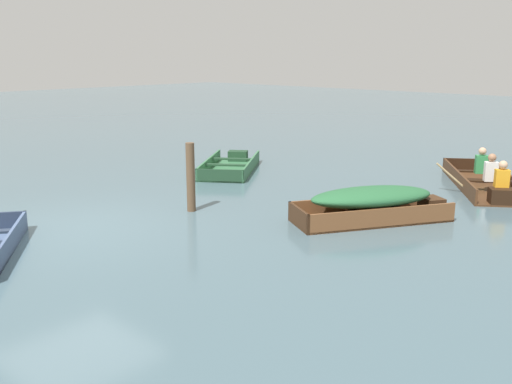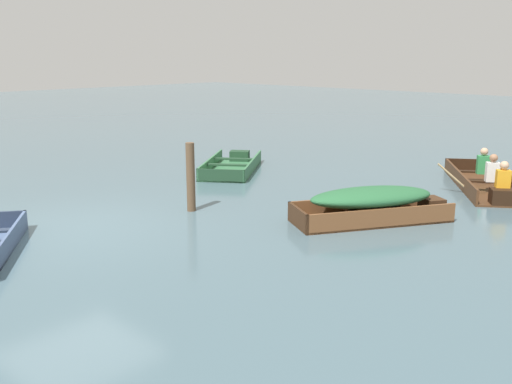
{
  "view_description": "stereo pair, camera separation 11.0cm",
  "coord_description": "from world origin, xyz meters",
  "px_view_note": "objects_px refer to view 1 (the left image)",
  "views": [
    {
      "loc": [
        9.13,
        -4.88,
        3.07
      ],
      "look_at": [
        1.46,
        3.34,
        0.35
      ],
      "focal_mm": 40.0,
      "sensor_mm": 36.0,
      "label": 1
    },
    {
      "loc": [
        9.21,
        -4.8,
        3.07
      ],
      "look_at": [
        1.46,
        3.34,
        0.35
      ],
      "focal_mm": 40.0,
      "sensor_mm": 36.0,
      "label": 2
    }
  ],
  "objects_px": {
    "mooring_post": "(191,177)",
    "rowboat_dark_varnish_with_crew": "(485,181)",
    "skiff_green_near_moored": "(231,166)",
    "skiff_wooden_brown_mid_moored": "(373,201)"
  },
  "relations": [
    {
      "from": "rowboat_dark_varnish_with_crew",
      "to": "mooring_post",
      "type": "relative_size",
      "value": 2.71
    },
    {
      "from": "skiff_green_near_moored",
      "to": "mooring_post",
      "type": "xyz_separation_m",
      "value": [
        2.42,
        -3.49,
        0.58
      ]
    },
    {
      "from": "skiff_green_near_moored",
      "to": "rowboat_dark_varnish_with_crew",
      "type": "xyz_separation_m",
      "value": [
        5.98,
        2.42,
        0.09
      ]
    },
    {
      "from": "skiff_wooden_brown_mid_moored",
      "to": "mooring_post",
      "type": "height_order",
      "value": "mooring_post"
    },
    {
      "from": "skiff_wooden_brown_mid_moored",
      "to": "rowboat_dark_varnish_with_crew",
      "type": "height_order",
      "value": "rowboat_dark_varnish_with_crew"
    },
    {
      "from": "mooring_post",
      "to": "rowboat_dark_varnish_with_crew",
      "type": "bearing_deg",
      "value": 58.9
    },
    {
      "from": "mooring_post",
      "to": "skiff_wooden_brown_mid_moored",
      "type": "bearing_deg",
      "value": 31.59
    },
    {
      "from": "skiff_green_near_moored",
      "to": "mooring_post",
      "type": "distance_m",
      "value": 4.29
    },
    {
      "from": "rowboat_dark_varnish_with_crew",
      "to": "mooring_post",
      "type": "distance_m",
      "value": 6.92
    },
    {
      "from": "rowboat_dark_varnish_with_crew",
      "to": "mooring_post",
      "type": "height_order",
      "value": "mooring_post"
    }
  ]
}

